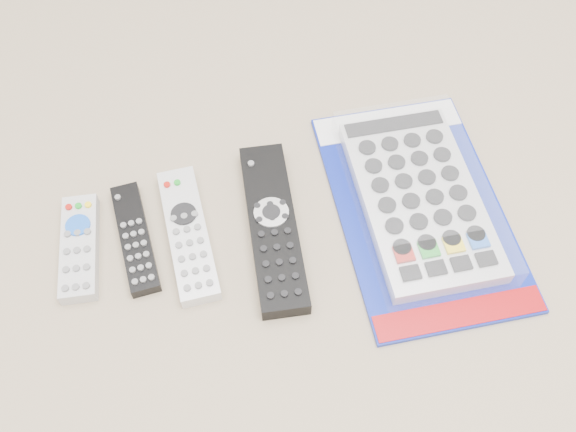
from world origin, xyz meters
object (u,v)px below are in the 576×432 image
object	(u,v)px
remote_slim_black	(135,238)
jumbo_remote_packaged	(420,197)
remote_silver_dvd	(188,234)
remote_small_grey	(79,247)
remote_large_black	(273,227)

from	to	relation	value
remote_slim_black	jumbo_remote_packaged	distance (m)	0.38
jumbo_remote_packaged	remote_slim_black	bearing A→B (deg)	176.94
remote_silver_dvd	remote_small_grey	bearing A→B (deg)	173.71
remote_slim_black	remote_large_black	distance (m)	0.18
remote_silver_dvd	remote_large_black	size ratio (longest dim) A/B	0.78
remote_slim_black	remote_large_black	xyz separation A→B (m)	(0.18, -0.04, 0.00)
jumbo_remote_packaged	remote_large_black	bearing A→B (deg)	-179.78
remote_slim_black	jumbo_remote_packaged	world-z (taller)	jumbo_remote_packaged
remote_small_grey	jumbo_remote_packaged	xyz separation A→B (m)	(0.44, -0.08, 0.01)
remote_small_grey	remote_silver_dvd	xyz separation A→B (m)	(0.14, -0.03, -0.00)
remote_small_grey	remote_silver_dvd	world-z (taller)	same
remote_slim_black	jumbo_remote_packaged	xyz separation A→B (m)	(0.37, -0.07, 0.01)
remote_large_black	jumbo_remote_packaged	world-z (taller)	jumbo_remote_packaged
remote_small_grey	jumbo_remote_packaged	world-z (taller)	jumbo_remote_packaged
remote_small_grey	remote_slim_black	xyz separation A→B (m)	(0.07, -0.01, -0.00)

